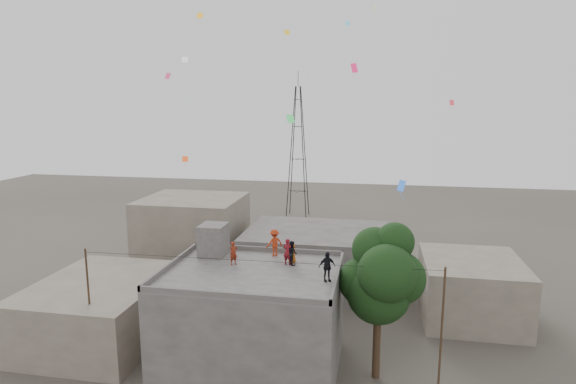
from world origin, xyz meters
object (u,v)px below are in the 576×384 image
stair_head_box (213,240)px  person_dark_adult (327,267)px  transmission_tower (298,152)px  tree (382,276)px  person_red_adult (288,252)px

stair_head_box → person_dark_adult: (7.60, -3.29, -0.18)m
transmission_tower → person_dark_adult: size_ratio=12.13×
transmission_tower → tree: bearing=-73.9°
stair_head_box → person_red_adult: bearing=-11.2°
stair_head_box → person_dark_adult: size_ratio=1.21×
tree → transmission_tower: bearing=106.1°
tree → person_red_adult: size_ratio=5.66×
stair_head_box → person_dark_adult: 8.28m
stair_head_box → person_red_adult: size_ratio=1.24×
stair_head_box → transmission_tower: transmission_tower is taller
transmission_tower → person_red_adult: 38.88m
tree → person_red_adult: tree is taller
tree → person_dark_adult: 3.34m
person_red_adult → stair_head_box: bearing=1.7°
person_dark_adult → stair_head_box: bearing=129.6°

